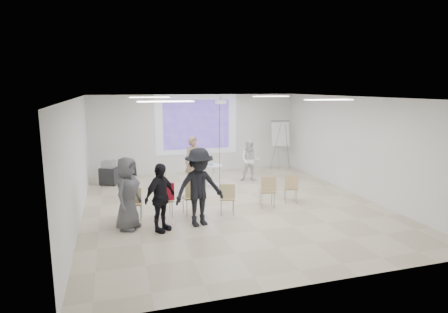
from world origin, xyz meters
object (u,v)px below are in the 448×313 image
object	(u,v)px
chair_center	(227,196)
av_cart	(109,174)
player_right	(250,158)
chair_far_left	(134,201)
chair_right_far	(291,186)
audience_outer	(127,189)
pedestal_table	(214,174)
player_left	(194,159)
chair_left_mid	(165,198)
flipchart_easel	(280,134)
audience_left	(160,193)
audience_mid	(199,182)
laptop	(191,195)
chair_left_inner	(192,194)
chair_right_inner	(268,189)

from	to	relation	value
chair_center	av_cart	xyz separation A→B (m)	(-2.95, 4.06, -0.11)
player_right	chair_far_left	world-z (taller)	player_right
chair_right_far	audience_outer	bearing A→B (deg)	-151.00
pedestal_table	av_cart	bearing A→B (deg)	162.27
player_left	chair_center	xyz separation A→B (m)	(0.26, -2.85, -0.47)
chair_left_mid	flipchart_easel	xyz separation A→B (m)	(5.18, 4.29, 0.94)
chair_center	audience_outer	xyz separation A→B (m)	(-2.50, -0.28, 0.46)
audience_left	pedestal_table	bearing A→B (deg)	17.97
audience_left	audience_mid	xyz separation A→B (m)	(0.94, 0.11, 0.15)
pedestal_table	flipchart_easel	xyz separation A→B (m)	(3.15, 1.53, 1.07)
chair_left_mid	chair_right_far	distance (m)	3.66
pedestal_table	player_left	distance (m)	0.91
pedestal_table	laptop	size ratio (longest dim) A/B	2.06
chair_left_mid	player_right	bearing A→B (deg)	38.97
player_right	chair_center	size ratio (longest dim) A/B	1.93
laptop	audience_mid	distance (m)	1.02
player_right	chair_left_inner	bearing A→B (deg)	-105.33
laptop	chair_right_far	bearing A→B (deg)	178.32
audience_outer	av_cart	xyz separation A→B (m)	(-0.45, 4.34, -0.58)
laptop	audience_left	distance (m)	1.38
player_left	audience_left	distance (m)	3.82
chair_far_left	chair_right_inner	distance (m)	3.58
pedestal_table	player_right	world-z (taller)	player_right
chair_center	audience_outer	bearing A→B (deg)	-158.44
chair_left_mid	player_left	bearing A→B (deg)	61.34
chair_far_left	audience_left	xyz separation A→B (m)	(0.55, -0.88, 0.41)
pedestal_table	audience_outer	world-z (taller)	audience_outer
chair_left_inner	flipchart_easel	distance (m)	6.26
audience_outer	pedestal_table	bearing A→B (deg)	-11.24
pedestal_table	audience_mid	bearing A→B (deg)	-110.35
chair_right_inner	audience_left	size ratio (longest dim) A/B	0.49
audience_mid	audience_outer	bearing A→B (deg)	160.21
chair_right_far	laptop	bearing A→B (deg)	-157.22
audience_mid	chair_left_mid	bearing A→B (deg)	123.42
chair_right_inner	audience_outer	world-z (taller)	audience_outer
chair_far_left	chair_left_mid	bearing A→B (deg)	6.81
chair_far_left	av_cart	xyz separation A→B (m)	(-0.60, 3.82, -0.12)
laptop	audience_left	xyz separation A→B (m)	(-0.91, -0.96, 0.41)
laptop	audience_outer	distance (m)	1.78
player_right	audience_left	xyz separation A→B (m)	(-3.61, -3.81, 0.10)
chair_left_mid	audience_left	world-z (taller)	audience_left
laptop	chair_center	bearing A→B (deg)	155.81
pedestal_table	audience_left	distance (m)	4.29
pedestal_table	audience_left	world-z (taller)	audience_left
player_left	flipchart_easel	world-z (taller)	flipchart_easel
player_left	chair_left_inner	world-z (taller)	player_left
chair_left_mid	audience_outer	bearing A→B (deg)	-153.57
player_right	chair_far_left	distance (m)	5.10
pedestal_table	chair_center	distance (m)	3.01
chair_far_left	chair_left_inner	size ratio (longest dim) A/B	0.91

